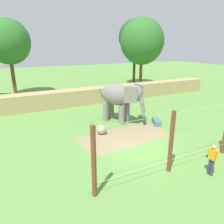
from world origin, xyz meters
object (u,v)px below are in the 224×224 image
object	(u,v)px
elephant	(120,97)
feed_trough	(156,122)
zookeeper	(212,158)
enrichment_ball	(101,129)

from	to	relation	value
elephant	feed_trough	world-z (taller)	elephant
zookeeper	feed_trough	distance (m)	7.36
zookeeper	feed_trough	xyz separation A→B (m)	(2.13, 7.01, -0.71)
enrichment_ball	feed_trough	world-z (taller)	enrichment_ball
zookeeper	enrichment_ball	bearing A→B (deg)	111.56
elephant	enrichment_ball	world-z (taller)	elephant
elephant	feed_trough	distance (m)	3.71
enrichment_ball	elephant	bearing A→B (deg)	34.66
elephant	enrichment_ball	xyz separation A→B (m)	(-2.50, -1.73, -1.85)
elephant	zookeeper	xyz separation A→B (m)	(0.35, -8.93, -1.28)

